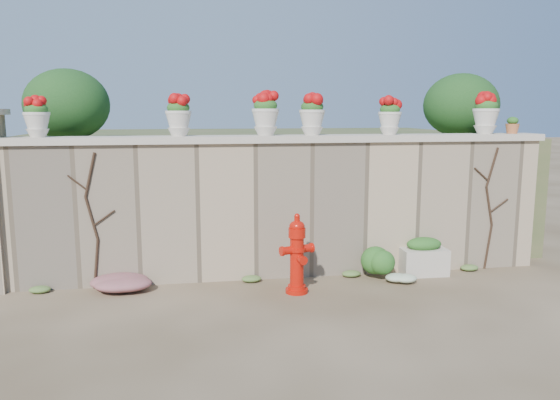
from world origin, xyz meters
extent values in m
plane|color=#483724|center=(0.00, 0.00, 0.00)|extent=(80.00, 80.00, 0.00)
cube|color=tan|center=(0.00, 1.80, 1.00)|extent=(8.00, 0.40, 2.00)
cube|color=beige|center=(0.00, 1.80, 2.05)|extent=(8.10, 0.52, 0.10)
cube|color=#384C23|center=(0.00, 5.00, 1.00)|extent=(9.00, 6.00, 2.00)
ellipsoid|color=#143814|center=(-3.20, 3.00, 2.55)|extent=(1.30, 1.30, 1.10)
ellipsoid|color=#143814|center=(3.40, 3.00, 2.55)|extent=(1.30, 1.30, 1.10)
cylinder|color=black|center=(-2.66, 1.58, 0.35)|extent=(0.12, 0.04, 0.70)
cylinder|color=black|center=(-2.69, 1.58, 1.00)|extent=(0.17, 0.04, 0.61)
cylinder|color=black|center=(-2.67, 1.58, 1.60)|extent=(0.18, 0.04, 0.61)
cylinder|color=black|center=(-2.52, 1.58, 1.00)|extent=(0.30, 0.02, 0.22)
cylinder|color=black|center=(-2.85, 1.58, 1.50)|extent=(0.25, 0.02, 0.21)
cylinder|color=black|center=(3.24, 1.58, 0.35)|extent=(0.12, 0.04, 0.70)
cylinder|color=black|center=(3.22, 1.58, 1.00)|extent=(0.17, 0.04, 0.61)
cylinder|color=black|center=(3.23, 1.58, 1.60)|extent=(0.18, 0.04, 0.61)
cylinder|color=black|center=(3.38, 1.58, 1.00)|extent=(0.30, 0.02, 0.22)
cylinder|color=black|center=(3.05, 1.58, 1.50)|extent=(0.25, 0.02, 0.21)
cylinder|color=#BA1107|center=(0.06, 0.95, 0.03)|extent=(0.31, 0.31, 0.06)
cylinder|color=#BA1107|center=(0.06, 0.95, 0.44)|extent=(0.19, 0.19, 0.68)
cylinder|color=#BA1107|center=(0.06, 0.95, 0.61)|extent=(0.23, 0.23, 0.04)
cylinder|color=#BA1107|center=(0.06, 0.95, 0.84)|extent=(0.23, 0.23, 0.13)
ellipsoid|color=#BA1107|center=(0.06, 0.95, 0.95)|extent=(0.21, 0.21, 0.15)
cylinder|color=#BA1107|center=(0.06, 0.95, 1.03)|extent=(0.08, 0.08, 0.11)
cylinder|color=#BA1107|center=(-0.09, 0.90, 0.61)|extent=(0.18, 0.15, 0.11)
cylinder|color=#BA1107|center=(0.21, 0.99, 0.61)|extent=(0.18, 0.15, 0.11)
cylinder|color=#BA1107|center=(0.09, 0.83, 0.50)|extent=(0.13, 0.13, 0.10)
cube|color=beige|center=(2.11, 1.46, 0.20)|extent=(0.70, 0.42, 0.40)
ellipsoid|color=#1E5119|center=(2.11, 1.46, 0.47)|extent=(0.54, 0.34, 0.21)
ellipsoid|color=#1E5119|center=(1.42, 1.32, 0.31)|extent=(0.65, 0.58, 0.61)
ellipsoid|color=#BC256B|center=(-2.33, 1.35, 0.14)|extent=(1.02, 0.68, 0.27)
ellipsoid|color=white|center=(1.59, 1.10, 0.09)|extent=(0.49, 0.39, 0.18)
ellipsoid|color=#1E5119|center=(-3.36, 1.80, 2.47)|extent=(0.30, 0.30, 0.18)
ellipsoid|color=#B30B0B|center=(-3.36, 1.80, 2.55)|extent=(0.26, 0.26, 0.19)
ellipsoid|color=#1E5119|center=(-1.48, 1.80, 2.49)|extent=(0.32, 0.32, 0.19)
ellipsoid|color=#B30B0B|center=(-1.48, 1.80, 2.57)|extent=(0.28, 0.28, 0.20)
ellipsoid|color=#1E5119|center=(-0.24, 1.80, 2.53)|extent=(0.34, 0.34, 0.20)
ellipsoid|color=#B30B0B|center=(-0.24, 1.80, 2.61)|extent=(0.30, 0.30, 0.21)
ellipsoid|color=#1E5119|center=(0.45, 1.80, 2.51)|extent=(0.33, 0.33, 0.20)
ellipsoid|color=#B30B0B|center=(0.45, 1.80, 2.59)|extent=(0.29, 0.29, 0.21)
ellipsoid|color=#1E5119|center=(1.64, 1.80, 2.48)|extent=(0.30, 0.30, 0.18)
ellipsoid|color=#B30B0B|center=(1.64, 1.80, 2.55)|extent=(0.26, 0.26, 0.19)
ellipsoid|color=#1E5119|center=(3.19, 1.80, 2.53)|extent=(0.34, 0.34, 0.21)
ellipsoid|color=#B30B0B|center=(3.19, 1.80, 2.62)|extent=(0.30, 0.30, 0.22)
ellipsoid|color=#1E5119|center=(3.65, 1.80, 2.29)|extent=(0.17, 0.17, 0.12)
camera|label=1|loc=(-1.35, -6.07, 2.46)|focal=35.00mm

